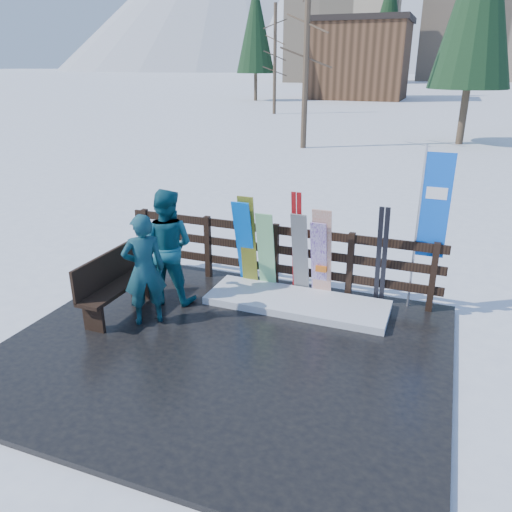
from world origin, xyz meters
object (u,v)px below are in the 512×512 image
at_px(snowboard_2, 248,243).
at_px(person_front, 144,270).
at_px(person_back, 167,247).
at_px(snowboard_0, 245,245).
at_px(bench, 112,283).
at_px(snowboard_3, 319,260).
at_px(snowboard_1, 266,252).
at_px(rental_flag, 431,212).
at_px(snowboard_4, 300,255).
at_px(snowboard_5, 322,255).

distance_m(snowboard_2, person_front, 1.96).
bearing_deg(person_back, snowboard_0, -144.83).
relative_size(bench, snowboard_3, 1.06).
bearing_deg(snowboard_1, snowboard_3, -0.00).
relative_size(bench, person_front, 0.88).
bearing_deg(rental_flag, snowboard_1, -173.92).
relative_size(snowboard_4, person_back, 0.81).
distance_m(snowboard_0, rental_flag, 3.04).
bearing_deg(person_front, snowboard_1, -167.00).
bearing_deg(person_front, person_back, -124.28).
xyz_separation_m(bench, snowboard_5, (2.91, 1.63, 0.28)).
bearing_deg(snowboard_2, snowboard_5, -0.00).
relative_size(snowboard_4, person_front, 0.89).
height_order(snowboard_3, person_back, person_back).
bearing_deg(snowboard_3, snowboard_1, 180.00).
bearing_deg(person_front, snowboard_5, 177.27).
distance_m(snowboard_1, person_front, 2.14).
bearing_deg(snowboard_5, rental_flag, 9.76).
xyz_separation_m(snowboard_3, rental_flag, (1.62, 0.27, 0.92)).
distance_m(snowboard_3, snowboard_5, 0.11).
bearing_deg(snowboard_3, bench, -150.32).
xyz_separation_m(snowboard_0, person_back, (-0.98, -0.92, 0.15)).
xyz_separation_m(snowboard_2, person_front, (-0.97, -1.70, 0.02)).
relative_size(bench, snowboard_5, 0.93).
xyz_separation_m(bench, snowboard_4, (2.55, 1.63, 0.23)).
relative_size(snowboard_2, person_back, 0.89).
height_order(snowboard_5, person_back, person_back).
bearing_deg(person_back, snowboard_5, -166.50).
bearing_deg(snowboard_4, snowboard_0, -180.00).
xyz_separation_m(rental_flag, person_front, (-3.83, -1.97, -0.75)).
relative_size(snowboard_0, person_back, 0.87).
distance_m(bench, person_front, 0.74).
xyz_separation_m(snowboard_3, person_front, (-2.21, -1.70, 0.17)).
distance_m(snowboard_3, person_back, 2.48).
relative_size(snowboard_1, snowboard_3, 1.02).
bearing_deg(rental_flag, person_front, -152.78).
relative_size(snowboard_0, rental_flag, 0.63).
height_order(rental_flag, person_back, rental_flag).
xyz_separation_m(snowboard_4, snowboard_5, (0.36, -0.00, 0.05)).
xyz_separation_m(snowboard_1, snowboard_5, (0.96, -0.00, 0.08)).
height_order(bench, snowboard_1, snowboard_1).
relative_size(snowboard_3, person_front, 0.83).
distance_m(snowboard_5, rental_flag, 1.79).
height_order(bench, snowboard_4, snowboard_4).
bearing_deg(snowboard_0, snowboard_2, 0.00).
distance_m(snowboard_5, person_back, 2.51).
bearing_deg(snowboard_4, snowboard_2, -180.00).
height_order(bench, rental_flag, rental_flag).
relative_size(snowboard_0, snowboard_5, 1.02).
distance_m(bench, rental_flag, 4.99).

